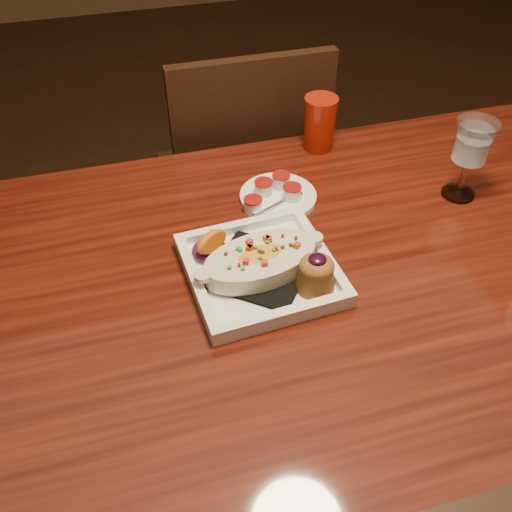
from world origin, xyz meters
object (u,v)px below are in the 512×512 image
object	(u,v)px
table	(323,306)
saucer	(278,194)
plate	(266,266)
red_tumbler	(320,124)
goblet	(472,146)
chair_far	(242,182)

from	to	relation	value
table	saucer	distance (m)	0.25
table	plate	size ratio (longest dim) A/B	5.54
red_tumbler	plate	bearing A→B (deg)	-122.21
goblet	red_tumbler	distance (m)	0.34
chair_far	goblet	bearing A→B (deg)	125.04
goblet	table	bearing A→B (deg)	-157.90
table	saucer	size ratio (longest dim) A/B	9.44
table	saucer	bearing A→B (deg)	96.02
table	chair_far	xyz separation A→B (m)	(-0.00, 0.63, -0.15)
plate	chair_far	bearing A→B (deg)	75.49
plate	goblet	bearing A→B (deg)	11.16
plate	saucer	size ratio (longest dim) A/B	1.70
saucer	goblet	bearing A→B (deg)	-13.33
goblet	red_tumbler	size ratio (longest dim) A/B	1.36
plate	saucer	distance (m)	0.23
plate	red_tumbler	size ratio (longest dim) A/B	2.15
saucer	red_tumbler	xyz separation A→B (m)	(0.15, 0.16, 0.05)
table	plate	world-z (taller)	plate
table	red_tumbler	distance (m)	0.44
red_tumbler	goblet	bearing A→B (deg)	-48.42
chair_far	plate	size ratio (longest dim) A/B	3.43
plate	red_tumbler	xyz separation A→B (m)	(0.24, 0.37, 0.04)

